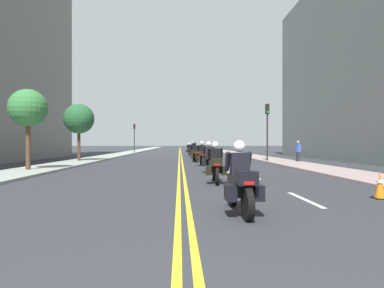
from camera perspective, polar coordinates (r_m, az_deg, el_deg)
ground_plane at (r=48.56m, az=-2.11°, el=-1.64°), size 264.00×264.00×0.00m
sidewalk_left at (r=49.19m, az=-11.41°, el=-1.55°), size 2.79×144.00×0.12m
sidewalk_right at (r=49.22m, az=7.19°, el=-1.54°), size 2.79×144.00×0.12m
centreline_yellow_inner at (r=48.56m, az=-2.25°, el=-1.63°), size 0.12×132.00×0.01m
centreline_yellow_outer at (r=48.56m, az=-1.97°, el=-1.63°), size 0.12×132.00×0.01m
lane_dashes_white at (r=29.77m, az=4.29°, el=-2.76°), size 0.14×56.40×0.01m
building_left_1 at (r=36.75m, az=-29.37°, el=17.79°), size 6.06×16.21×25.33m
building_right_1 at (r=35.39m, az=28.67°, el=11.70°), size 9.33×21.81×17.23m
motorcycle_0 at (r=7.06m, az=8.54°, el=-6.97°), size 0.77×2.20×1.58m
motorcycle_1 at (r=12.32m, az=4.20°, el=-3.85°), size 0.78×2.22×1.58m
motorcycle_2 at (r=16.88m, az=3.00°, el=-2.76°), size 0.77×2.19×1.61m
motorcycle_3 at (r=21.92m, az=1.79°, el=-2.09°), size 0.77×2.23×1.66m
motorcycle_4 at (r=26.14m, az=0.52°, el=-1.76°), size 0.78×2.30×1.60m
motorcycle_5 at (r=31.32m, az=0.27°, el=-1.43°), size 0.76×2.24×1.60m
motorcycle_6 at (r=36.48m, az=0.21°, el=-1.17°), size 0.78×2.24×1.67m
motorcycle_7 at (r=40.98m, az=-0.55°, el=-1.08°), size 0.78×2.18×1.57m
traffic_cone_0 at (r=10.23m, az=30.30°, el=-6.31°), size 0.35×0.35×0.75m
traffic_light_near at (r=26.59m, az=13.18°, el=3.80°), size 0.28×0.38×4.66m
traffic_light_far at (r=49.67m, az=-10.16°, el=1.99°), size 0.28×0.38×4.47m
pedestrian_0 at (r=26.01m, az=18.27°, el=-1.26°), size 0.29×0.40×1.70m
street_tree_0 at (r=19.23m, az=-27.01°, el=5.62°), size 1.97×1.97×4.38m
street_tree_1 at (r=27.46m, az=-19.38°, el=4.20°), size 2.41×2.41×4.69m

